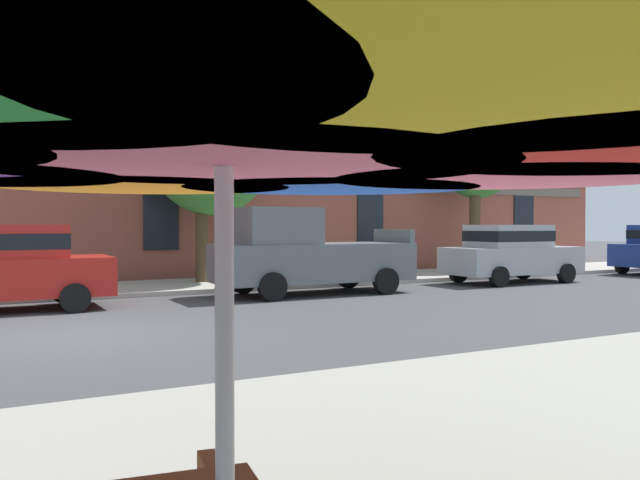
% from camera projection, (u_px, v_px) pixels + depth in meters
% --- Properties ---
extents(ground_plane, '(120.00, 120.00, 0.00)m').
position_uv_depth(ground_plane, '(63.00, 336.00, 10.19)').
color(ground_plane, '#424244').
extents(sidewalk_far, '(56.00, 3.60, 0.12)m').
position_uv_depth(sidewalk_far, '(32.00, 293.00, 16.19)').
color(sidewalk_far, '#B2ADA3').
rests_on(sidewalk_far, ground).
extents(apartment_building, '(45.99, 12.08, 12.80)m').
position_uv_depth(apartment_building, '(13.00, 98.00, 23.27)').
color(apartment_building, '#934C3D').
rests_on(apartment_building, ground).
extents(sedan_red, '(4.40, 1.98, 1.78)m').
position_uv_depth(sedan_red, '(1.00, 265.00, 13.07)').
color(sedan_red, '#B21E19').
rests_on(sedan_red, ground).
extents(pickup_gray, '(5.10, 2.12, 2.20)m').
position_uv_depth(pickup_gray, '(306.00, 254.00, 16.34)').
color(pickup_gray, slate).
rests_on(pickup_gray, ground).
extents(sedan_silver, '(4.40, 1.98, 1.78)m').
position_uv_depth(sedan_silver, '(511.00, 252.00, 19.66)').
color(sedan_silver, '#A8AAB2').
rests_on(sedan_silver, ground).
extents(street_tree_middle, '(3.51, 3.51, 5.56)m').
position_uv_depth(street_tree_middle, '(207.00, 154.00, 18.83)').
color(street_tree_middle, '#4C3823').
rests_on(street_tree_middle, ground).
extents(street_tree_right, '(2.68, 2.68, 5.45)m').
position_uv_depth(street_tree_right, '(476.00, 166.00, 23.92)').
color(street_tree_right, '#4C3823').
rests_on(street_tree_right, ground).
extents(patio_umbrella, '(3.79, 3.79, 2.52)m').
position_uv_depth(patio_umbrella, '(224.00, 84.00, 1.97)').
color(patio_umbrella, silver).
rests_on(patio_umbrella, ground).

